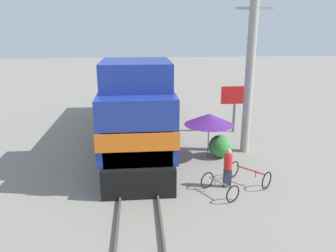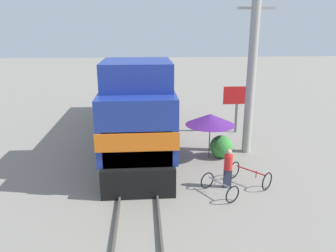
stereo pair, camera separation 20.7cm
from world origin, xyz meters
name	(u,v)px [view 1 (the left image)]	position (x,y,z in m)	size (l,w,h in m)	color
ground_plane	(139,170)	(0.00, 0.00, 0.00)	(120.00, 120.00, 0.00)	gray
rail_near	(123,170)	(-0.72, 0.00, 0.07)	(0.08, 30.38, 0.15)	#4C4742
rail_far	(154,168)	(0.72, 0.00, 0.07)	(0.08, 30.38, 0.15)	#4C4742
locomotive	(137,105)	(0.00, 4.38, 2.09)	(3.16, 15.10, 4.97)	black
utility_pole	(250,73)	(5.64, 1.97, 4.14)	(1.80, 0.44, 8.19)	#9E998E
vendor_umbrella	(209,119)	(3.52, 1.33, 2.00)	(2.45, 2.45, 2.27)	#4C4C4C
billboard_sign	(235,98)	(6.00, 5.34, 2.14)	(1.73, 0.12, 2.90)	#595959
shrub_cluster	(220,146)	(4.12, 1.29, 0.57)	(1.15, 1.15, 1.15)	#388C38
person_bystander	(228,167)	(3.63, -1.95, 0.90)	(0.34, 0.34, 1.66)	#2D3347
bicycle	(250,175)	(4.66, -1.70, 0.39)	(1.62, 1.72, 0.75)	black
bicycle_spare	(219,186)	(3.14, -2.58, 0.35)	(1.34, 1.62, 0.69)	black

